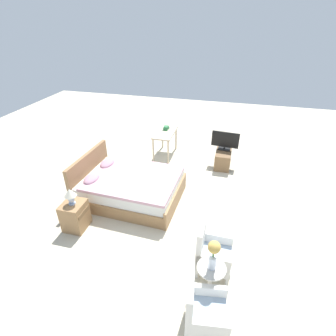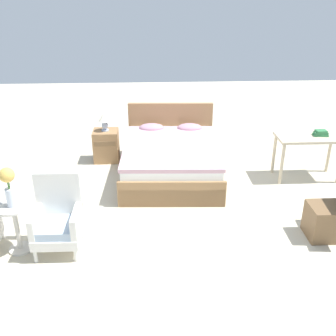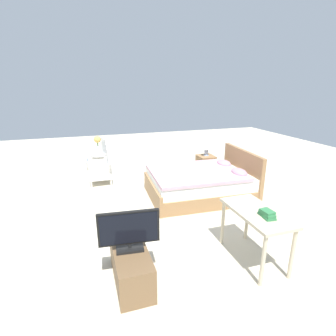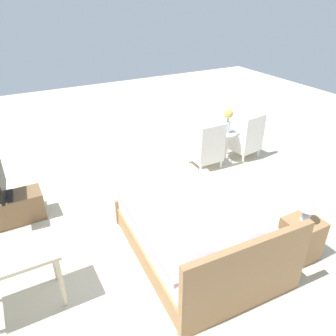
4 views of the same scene
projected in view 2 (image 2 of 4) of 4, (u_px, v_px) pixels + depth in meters
ground_plane at (170, 207)px, 5.64m from camera, size 16.00×16.00×0.00m
bed at (171, 158)px, 6.50m from camera, size 1.64×2.16×0.96m
armchair_by_window_right at (58, 220)px, 4.64m from camera, size 0.55×0.55×0.92m
side_table at (16, 223)px, 4.58m from camera, size 0.40×0.40×0.61m
flower_vase at (8, 183)px, 4.36m from camera, size 0.17×0.17×0.48m
nightstand at (106, 146)px, 7.04m from camera, size 0.44×0.41×0.57m
table_lamp at (104, 119)px, 6.83m from camera, size 0.22×0.22×0.33m
vanity_desk at (309, 143)px, 6.26m from camera, size 1.04×0.52×0.73m
book_stack at (321, 133)px, 6.22m from camera, size 0.24×0.15×0.09m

